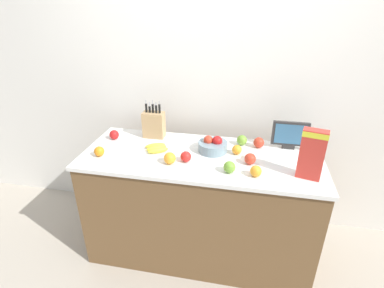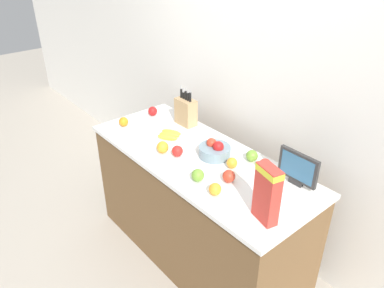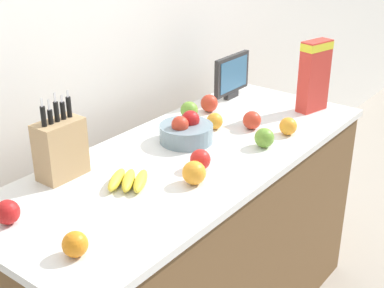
# 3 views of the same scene
# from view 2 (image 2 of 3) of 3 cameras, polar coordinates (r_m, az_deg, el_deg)

# --- Properties ---
(ground_plane) EXTENTS (14.00, 14.00, 0.00)m
(ground_plane) POSITION_cam_2_polar(r_m,az_deg,el_deg) (3.21, 0.78, -16.07)
(ground_plane) COLOR #B2A899
(wall_back) EXTENTS (9.00, 0.06, 2.60)m
(wall_back) POSITION_cam_2_polar(r_m,az_deg,el_deg) (2.84, 9.88, 8.61)
(wall_back) COLOR silver
(wall_back) RESTS_ON ground_plane
(counter) EXTENTS (1.78, 0.72, 0.93)m
(counter) POSITION_cam_2_polar(r_m,az_deg,el_deg) (2.90, 0.84, -9.63)
(counter) COLOR brown
(counter) RESTS_ON ground_plane
(knife_block) EXTENTS (0.17, 0.10, 0.32)m
(knife_block) POSITION_cam_2_polar(r_m,az_deg,el_deg) (3.02, -0.95, 4.97)
(knife_block) COLOR tan
(knife_block) RESTS_ON counter
(small_monitor) EXTENTS (0.27, 0.03, 0.22)m
(small_monitor) POSITION_cam_2_polar(r_m,az_deg,el_deg) (2.37, 15.84, -3.52)
(small_monitor) COLOR #2D2D2D
(small_monitor) RESTS_ON counter
(cereal_box) EXTENTS (0.17, 0.11, 0.34)m
(cereal_box) POSITION_cam_2_polar(r_m,az_deg,el_deg) (2.01, 11.39, -7.19)
(cereal_box) COLOR red
(cereal_box) RESTS_ON counter
(fruit_bowl) EXTENTS (0.22, 0.22, 0.13)m
(fruit_bowl) POSITION_cam_2_polar(r_m,az_deg,el_deg) (2.61, 3.49, -0.95)
(fruit_bowl) COLOR gray
(fruit_bowl) RESTS_ON counter
(banana_bunch) EXTENTS (0.20, 0.19, 0.04)m
(banana_bunch) POSITION_cam_2_polar(r_m,az_deg,el_deg) (2.86, -3.46, 1.42)
(banana_bunch) COLOR yellow
(banana_bunch) RESTS_ON counter
(apple_by_knife_block) EXTENTS (0.08, 0.08, 0.08)m
(apple_by_knife_block) POSITION_cam_2_polar(r_m,az_deg,el_deg) (2.61, -2.25, -1.08)
(apple_by_knife_block) COLOR red
(apple_by_knife_block) RESTS_ON counter
(apple_near_bananas) EXTENTS (0.08, 0.08, 0.08)m
(apple_near_bananas) POSITION_cam_2_polar(r_m,az_deg,el_deg) (2.35, 0.88, -4.78)
(apple_near_bananas) COLOR #6B9E33
(apple_near_bananas) RESTS_ON counter
(apple_rear) EXTENTS (0.08, 0.08, 0.08)m
(apple_rear) POSITION_cam_2_polar(r_m,az_deg,el_deg) (3.22, -6.01, 5.00)
(apple_rear) COLOR red
(apple_rear) RESTS_ON counter
(apple_leftmost) EXTENTS (0.08, 0.08, 0.08)m
(apple_leftmost) POSITION_cam_2_polar(r_m,az_deg,el_deg) (2.35, 5.64, -4.91)
(apple_leftmost) COLOR red
(apple_leftmost) RESTS_ON counter
(apple_front) EXTENTS (0.08, 0.08, 0.08)m
(apple_front) POSITION_cam_2_polar(r_m,az_deg,el_deg) (2.58, 9.12, -1.79)
(apple_front) COLOR #6B9E33
(apple_front) RESTS_ON counter
(apple_middle) EXTENTS (0.08, 0.08, 0.08)m
(apple_middle) POSITION_cam_2_polar(r_m,az_deg,el_deg) (2.50, 11.07, -3.11)
(apple_middle) COLOR red
(apple_middle) RESTS_ON counter
(orange_mid_right) EXTENTS (0.09, 0.09, 0.09)m
(orange_mid_right) POSITION_cam_2_polar(r_m,az_deg,el_deg) (2.65, -4.50, -0.49)
(orange_mid_right) COLOR orange
(orange_mid_right) RESTS_ON counter
(orange_mid_left) EXTENTS (0.08, 0.08, 0.08)m
(orange_mid_left) POSITION_cam_2_polar(r_m,az_deg,el_deg) (2.24, 3.53, -6.89)
(orange_mid_left) COLOR orange
(orange_mid_left) RESTS_ON counter
(orange_near_bowl) EXTENTS (0.08, 0.08, 0.08)m
(orange_near_bowl) POSITION_cam_2_polar(r_m,az_deg,el_deg) (3.07, -10.38, 3.36)
(orange_near_bowl) COLOR orange
(orange_near_bowl) RESTS_ON counter
(orange_back_center) EXTENTS (0.07, 0.07, 0.07)m
(orange_back_center) POSITION_cam_2_polar(r_m,az_deg,el_deg) (2.49, 6.10, -2.89)
(orange_back_center) COLOR orange
(orange_back_center) RESTS_ON counter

